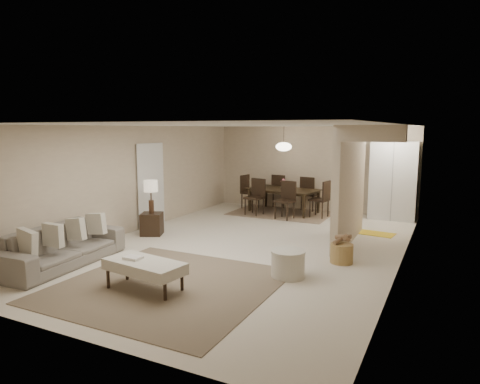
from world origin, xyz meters
The scene contains 22 objects.
floor centered at (0.00, 0.00, 0.00)m, with size 9.00×9.00×0.00m, color beige.
ceiling centered at (0.00, 0.00, 2.50)m, with size 9.00×9.00×0.00m, color white.
back_wall centered at (0.00, 4.50, 1.25)m, with size 6.00×6.00×0.00m, color #B9A68C.
left_wall centered at (-3.00, 0.00, 1.25)m, with size 9.00×9.00×0.00m, color #B9A68C.
right_wall centered at (3.00, 0.00, 1.25)m, with size 9.00×9.00×0.00m, color #B9A68C.
partition centered at (1.80, 1.25, 1.25)m, with size 0.15×2.50×2.50m, color #B9A68C.
doorway centered at (-2.97, 0.60, 1.02)m, with size 0.04×0.90×2.04m, color black.
pantry_cabinet centered at (2.35, 4.15, 1.05)m, with size 1.20×0.55×2.10m, color silver.
flush_light centered at (2.30, 3.20, 2.46)m, with size 0.44×0.44×0.05m, color white.
living_rug centered at (-0.15, -2.62, 0.01)m, with size 3.20×3.20×0.01m, color brown.
sofa centered at (-2.45, -2.62, 0.35)m, with size 0.94×2.39×0.70m, color slate.
ottoman_bench centered at (-0.35, -2.92, 0.37)m, with size 1.34×0.75×0.46m.
side_table centered at (-2.40, -0.11, 0.25)m, with size 0.46×0.46×0.51m, color black.
table_lamp centered at (-2.40, -0.11, 1.07)m, with size 0.32×0.32×0.76m.
round_pouf centered at (1.40, -1.41, 0.22)m, with size 0.57×0.57×0.45m, color beige.
wicker_basket centered at (2.02, -0.26, 0.18)m, with size 0.41×0.41×0.35m, color olive.
dining_rug centered at (-0.62, 3.70, 0.01)m, with size 2.80×2.10×0.01m, color #856B53.
dining_table centered at (-0.62, 3.70, 0.35)m, with size 1.99×1.11×0.70m, color black.
dining_chairs centered at (-0.62, 3.70, 0.51)m, with size 2.79×2.19×1.03m.
vase centered at (-0.62, 3.70, 0.78)m, with size 0.15×0.15×0.16m, color silver.
yellow_mat centered at (2.23, 2.27, 0.01)m, with size 0.82×0.50×0.01m, color gold.
pendant_light centered at (-0.62, 3.70, 1.92)m, with size 0.46×0.46×0.71m.
Camera 1 is at (3.71, -7.85, 2.43)m, focal length 32.00 mm.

